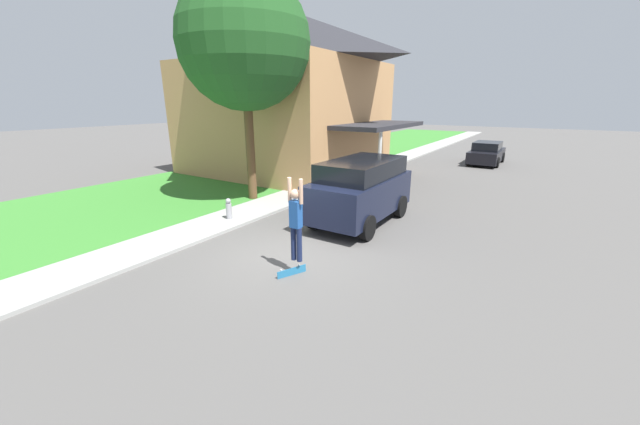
{
  "coord_description": "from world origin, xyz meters",
  "views": [
    {
      "loc": [
        5.6,
        -7.16,
        4.0
      ],
      "look_at": [
        0.5,
        0.74,
        1.07
      ],
      "focal_mm": 20.0,
      "sensor_mm": 36.0,
      "label": 1
    }
  ],
  "objects_px": {
    "suv_parked": "(361,189)",
    "fire_hydrant": "(229,209)",
    "skateboard": "(292,272)",
    "car_down_street": "(487,153)",
    "lawn_tree_near": "(244,43)",
    "skateboarder": "(296,219)"
  },
  "relations": [
    {
      "from": "car_down_street",
      "to": "skateboard",
      "type": "distance_m",
      "value": 20.08
    },
    {
      "from": "lawn_tree_near",
      "to": "fire_hydrant",
      "type": "bearing_deg",
      "value": -63.25
    },
    {
      "from": "lawn_tree_near",
      "to": "skateboarder",
      "type": "distance_m",
      "value": 8.6
    },
    {
      "from": "lawn_tree_near",
      "to": "fire_hydrant",
      "type": "relative_size",
      "value": 11.66
    },
    {
      "from": "skateboarder",
      "to": "skateboard",
      "type": "relative_size",
      "value": 2.82
    },
    {
      "from": "skateboard",
      "to": "fire_hydrant",
      "type": "xyz_separation_m",
      "value": [
        -4.28,
        2.05,
        0.37
      ]
    },
    {
      "from": "fire_hydrant",
      "to": "suv_parked",
      "type": "bearing_deg",
      "value": 32.1
    },
    {
      "from": "suv_parked",
      "to": "fire_hydrant",
      "type": "height_order",
      "value": "suv_parked"
    },
    {
      "from": "lawn_tree_near",
      "to": "skateboard",
      "type": "xyz_separation_m",
      "value": [
        5.57,
        -4.62,
        -6.03
      ]
    },
    {
      "from": "car_down_street",
      "to": "skateboard",
      "type": "xyz_separation_m",
      "value": [
        -1.17,
        -20.04,
        -0.63
      ]
    },
    {
      "from": "lawn_tree_near",
      "to": "skateboarder",
      "type": "height_order",
      "value": "lawn_tree_near"
    },
    {
      "from": "suv_parked",
      "to": "fire_hydrant",
      "type": "distance_m",
      "value": 4.6
    },
    {
      "from": "lawn_tree_near",
      "to": "fire_hydrant",
      "type": "distance_m",
      "value": 6.35
    },
    {
      "from": "lawn_tree_near",
      "to": "suv_parked",
      "type": "bearing_deg",
      "value": -1.78
    },
    {
      "from": "skateboard",
      "to": "fire_hydrant",
      "type": "height_order",
      "value": "fire_hydrant"
    },
    {
      "from": "skateboard",
      "to": "lawn_tree_near",
      "type": "bearing_deg",
      "value": 140.31
    },
    {
      "from": "car_down_street",
      "to": "fire_hydrant",
      "type": "distance_m",
      "value": 18.8
    },
    {
      "from": "suv_parked",
      "to": "car_down_street",
      "type": "distance_m",
      "value": 15.66
    },
    {
      "from": "lawn_tree_near",
      "to": "car_down_street",
      "type": "height_order",
      "value": "lawn_tree_near"
    },
    {
      "from": "suv_parked",
      "to": "lawn_tree_near",
      "type": "bearing_deg",
      "value": 178.22
    },
    {
      "from": "car_down_street",
      "to": "skateboarder",
      "type": "height_order",
      "value": "skateboarder"
    },
    {
      "from": "skateboarder",
      "to": "car_down_street",
      "type": "bearing_deg",
      "value": 86.78
    }
  ]
}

